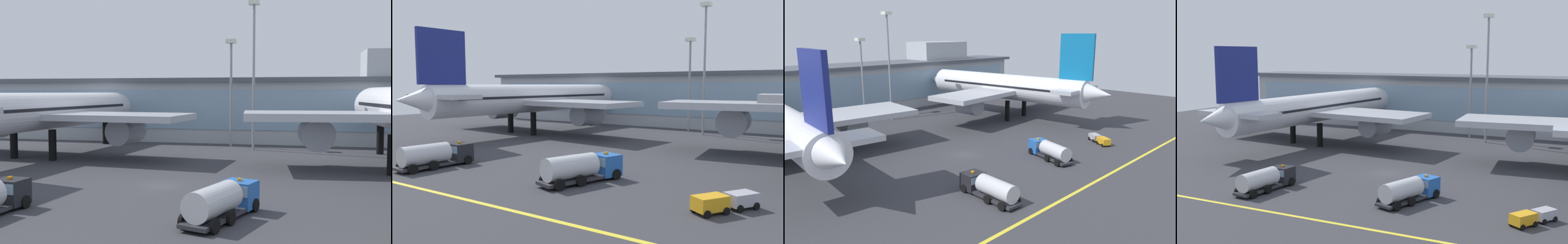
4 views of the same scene
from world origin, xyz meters
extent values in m
plane|color=#38383D|center=(0.00, 0.00, 0.00)|extent=(180.00, 180.00, 0.00)
cube|color=#ADB2B7|center=(0.00, 46.48, 5.87)|extent=(113.09, 12.00, 11.73)
cube|color=#84A3BC|center=(0.00, 40.43, 6.45)|extent=(108.57, 0.20, 7.51)
cube|color=#4C515B|center=(0.00, 46.48, 12.13)|extent=(116.09, 14.00, 0.80)
cylinder|color=black|center=(-27.07, 14.46, 2.22)|extent=(1.10, 1.10, 4.45)
cylinder|color=black|center=(-20.43, 13.84, 2.22)|extent=(1.10, 1.10, 4.45)
cylinder|color=black|center=(-21.76, 35.58, 2.22)|extent=(1.10, 1.10, 4.45)
cylinder|color=silver|center=(-23.41, 17.88, 6.95)|extent=(9.87, 47.09, 5.56)
cone|color=silver|center=(-21.08, 42.83, 6.95)|extent=(5.72, 5.47, 5.28)
cube|color=#84A3BC|center=(-21.41, 39.31, 7.92)|extent=(4.51, 4.26, 1.67)
cube|color=black|center=(-23.41, 17.88, 7.37)|extent=(9.23, 39.64, 0.44)
cube|color=#B7BAC1|center=(-23.41, 17.88, 6.25)|extent=(45.06, 15.28, 0.89)
cylinder|color=#999EA8|center=(-10.92, 18.41, 4.06)|extent=(4.44, 6.42, 3.89)
cylinder|color=black|center=(26.57, 31.32, 2.42)|extent=(1.10, 1.10, 4.84)
cone|color=white|center=(25.90, 38.14, 7.56)|extent=(6.25, 5.97, 5.75)
cube|color=#84A3BC|center=(26.24, 34.66, 8.62)|extent=(4.92, 4.65, 1.81)
cylinder|color=#999EA8|center=(16.23, 15.79, 4.42)|extent=(4.74, 5.85, 4.23)
cylinder|color=black|center=(8.23, -7.88, 0.55)|extent=(0.62, 1.14, 1.10)
cylinder|color=black|center=(10.70, -8.68, 0.55)|extent=(0.62, 1.14, 1.10)
cylinder|color=black|center=(6.85, -12.16, 0.55)|extent=(0.62, 1.14, 1.10)
cylinder|color=black|center=(9.32, -12.96, 0.55)|extent=(0.62, 1.14, 1.10)
cylinder|color=black|center=(6.07, -14.56, 0.55)|extent=(0.62, 1.14, 1.10)
cylinder|color=black|center=(8.55, -15.36, 0.55)|extent=(0.62, 1.14, 1.10)
cube|color=#2D2D33|center=(8.14, -12.39, 0.45)|extent=(4.55, 7.91, 0.30)
cube|color=#235BB2|center=(9.38, -8.54, 1.40)|extent=(3.19, 3.03, 2.20)
cube|color=#84A3BC|center=(9.38, -8.54, 1.88)|extent=(3.12, 3.08, 0.88)
cylinder|color=silver|center=(7.97, -12.91, 1.75)|extent=(3.90, 6.02, 2.30)
cube|color=orange|center=(9.38, -8.54, 2.62)|extent=(0.30, 0.40, 0.20)
cylinder|color=black|center=(-10.97, -11.61, 0.55)|extent=(0.38, 1.12, 1.10)
cylinder|color=black|center=(-8.38, -11.80, 0.55)|extent=(0.38, 1.12, 1.10)
cube|color=black|center=(-9.69, -11.97, 1.40)|extent=(2.77, 2.53, 2.20)
cube|color=#84A3BC|center=(-9.69, -11.97, 1.88)|extent=(2.67, 2.62, 0.88)
cube|color=orange|center=(-9.69, -11.97, 2.62)|extent=(0.30, 0.40, 0.20)
cylinder|color=gray|center=(6.45, 32.42, 12.20)|extent=(0.44, 0.44, 24.40)
cube|color=silver|center=(6.45, 32.42, 24.75)|extent=(1.80, 1.80, 0.70)
cylinder|color=gray|center=(1.95, 37.02, 9.28)|extent=(0.44, 0.44, 18.56)
cube|color=silver|center=(1.95, 37.02, 18.91)|extent=(1.80, 1.80, 0.70)
camera|label=1|loc=(14.22, -46.70, 9.88)|focal=42.99mm
camera|label=2|loc=(30.71, -43.83, 9.76)|focal=36.83mm
camera|label=3|loc=(-42.56, -45.75, 20.28)|focal=35.14mm
camera|label=4|loc=(30.12, -64.28, 17.34)|focal=45.57mm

